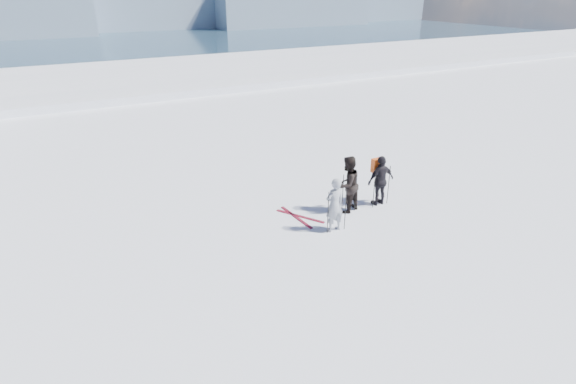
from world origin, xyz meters
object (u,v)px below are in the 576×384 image
at_px(skier_grey, 334,205).
at_px(skier_dark, 347,184).
at_px(skis_loose, 298,217).
at_px(skier_pack, 381,181).

distance_m(skier_grey, skier_dark, 1.39).
bearing_deg(skier_dark, skier_grey, 21.14).
height_order(skier_grey, skis_loose, skier_grey).
bearing_deg(skier_pack, skier_grey, 18.84).
distance_m(skier_dark, skier_pack, 1.26).
bearing_deg(skis_loose, skier_grey, -67.39).
relative_size(skier_grey, skis_loose, 0.99).
xyz_separation_m(skier_grey, skier_pack, (2.33, 0.77, 0.01)).
relative_size(skier_grey, skier_dark, 0.90).
relative_size(skier_dark, skier_pack, 1.10).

